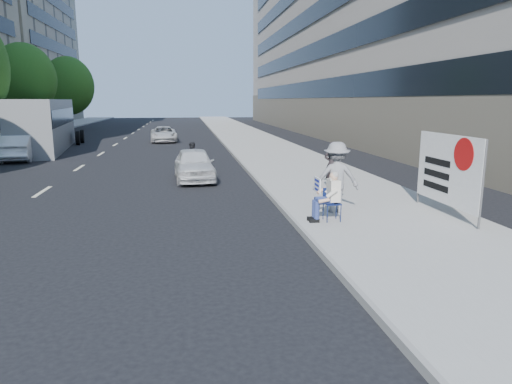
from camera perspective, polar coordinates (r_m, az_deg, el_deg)
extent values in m
plane|color=black|center=(9.80, -0.50, -7.97)|extent=(160.00, 160.00, 0.00)
cube|color=gray|center=(29.80, 1.57, 5.29)|extent=(5.00, 120.00, 0.15)
cube|color=#9F9589|center=(45.55, 15.99, 19.52)|extent=(14.00, 70.00, 20.00)
cylinder|color=#382616|center=(41.09, -26.56, 7.76)|extent=(0.30, 0.30, 2.97)
ellipsoid|color=#1A5216|center=(41.09, -27.00, 12.50)|extent=(4.80, 4.80, 5.52)
cylinder|color=#382616|center=(54.60, -22.14, 8.55)|extent=(0.30, 0.30, 2.62)
ellipsoid|color=#1A5216|center=(54.59, -22.42, 12.18)|extent=(5.40, 5.40, 6.21)
cylinder|color=navy|center=(11.86, 8.91, -2.76)|extent=(0.02, 0.02, 0.45)
cylinder|color=navy|center=(11.97, 10.55, -2.68)|extent=(0.02, 0.02, 0.45)
cylinder|color=navy|center=(12.19, 8.40, -2.36)|extent=(0.02, 0.02, 0.45)
cylinder|color=navy|center=(12.30, 10.00, -2.28)|extent=(0.02, 0.02, 0.45)
cube|color=navy|center=(12.03, 9.50, -1.41)|extent=(0.40, 0.40, 0.03)
cube|color=navy|center=(12.16, 9.25, -0.36)|extent=(0.40, 0.02, 0.40)
cylinder|color=navy|center=(11.85, 8.65, -1.15)|extent=(0.44, 0.17, 0.17)
cylinder|color=navy|center=(11.84, 7.60, -2.28)|extent=(0.14, 0.14, 0.46)
cube|color=black|center=(11.89, 7.29, -3.56)|extent=(0.26, 0.11, 0.10)
cylinder|color=navy|center=(12.04, 8.37, -0.95)|extent=(0.44, 0.17, 0.17)
cylinder|color=navy|center=(12.02, 7.34, -2.06)|extent=(0.14, 0.14, 0.46)
cube|color=black|center=(12.07, 7.03, -3.32)|extent=(0.26, 0.11, 0.10)
cube|color=beige|center=(11.96, 9.65, 0.21)|extent=(0.26, 0.42, 0.56)
sphere|color=tan|center=(11.90, 9.70, 1.95)|extent=(0.23, 0.23, 0.23)
ellipsoid|color=gray|center=(11.90, 9.80, 2.10)|extent=(0.22, 0.24, 0.19)
ellipsoid|color=gray|center=(11.88, 9.33, 1.61)|extent=(0.10, 0.14, 0.13)
cylinder|color=beige|center=(11.71, 9.45, -0.18)|extent=(0.30, 0.10, 0.25)
cylinder|color=tan|center=(11.68, 8.49, -1.08)|extent=(0.29, 0.09, 0.14)
cylinder|color=beige|center=(12.18, 8.95, 0.52)|extent=(0.26, 0.20, 0.32)
cylinder|color=tan|center=(12.29, 8.16, 0.17)|extent=(0.30, 0.21, 0.18)
cube|color=white|center=(12.39, 7.67, 0.89)|extent=(0.03, 0.55, 0.40)
imported|color=slate|center=(12.90, 9.99, 1.81)|extent=(1.38, 0.94, 1.98)
imported|color=black|center=(16.66, 9.48, 3.40)|extent=(0.72, 0.69, 1.65)
cylinder|color=#4C4C4C|center=(12.23, 26.47, 0.78)|extent=(0.06, 0.06, 2.20)
cylinder|color=#4C4C4C|center=(14.74, 19.82, 2.93)|extent=(0.06, 0.06, 2.20)
cube|color=silver|center=(13.43, 22.81, 2.59)|extent=(0.04, 3.00, 1.90)
cylinder|color=#A50C0C|center=(12.77, 24.52, 4.31)|extent=(0.01, 0.84, 0.84)
cube|color=black|center=(13.82, 21.70, 3.53)|extent=(0.01, 1.30, 0.18)
cube|color=black|center=(13.87, 21.59, 2.10)|extent=(0.01, 1.30, 0.18)
cube|color=black|center=(13.92, 21.49, 0.68)|extent=(0.01, 1.30, 0.18)
imported|color=silver|center=(19.00, -7.73, 3.47)|extent=(1.75, 3.95, 1.32)
imported|color=silver|center=(28.40, -27.46, 5.01)|extent=(2.10, 4.51, 1.43)
imported|color=silver|center=(37.09, -11.47, 7.09)|extent=(2.28, 4.46, 1.20)
cylinder|color=black|center=(19.99, -7.80, 2.88)|extent=(0.15, 0.65, 0.64)
cylinder|color=black|center=(21.38, -7.87, 3.42)|extent=(0.15, 0.65, 0.64)
cube|color=black|center=(20.65, -7.85, 3.79)|extent=(0.31, 1.21, 0.35)
imported|color=black|center=(20.53, -7.86, 4.20)|extent=(0.72, 0.57, 1.42)
cube|color=slate|center=(33.31, -24.93, 7.61)|extent=(4.04, 12.22, 3.30)
cube|color=black|center=(33.66, -27.11, 8.39)|extent=(1.55, 11.41, 1.00)
cube|color=black|center=(32.96, -22.87, 8.70)|extent=(1.55, 11.41, 1.00)
cube|color=black|center=(27.55, -28.44, 7.87)|extent=(2.39, 0.37, 1.00)
cylinder|color=black|center=(28.73, -24.77, 4.87)|extent=(0.38, 1.02, 1.00)
cylinder|color=black|center=(31.39, -28.19, 5.04)|extent=(0.38, 1.02, 1.00)
cylinder|color=black|center=(30.65, -23.76, 5.30)|extent=(0.38, 1.02, 1.00)
cylinder|color=black|center=(37.08, -25.18, 6.08)|extent=(0.38, 1.02, 1.00)
cylinder|color=black|center=(36.46, -21.39, 6.31)|extent=(0.38, 1.02, 1.00)
cylinder|color=black|center=(38.52, -24.56, 6.29)|extent=(0.38, 1.02, 1.00)
cylinder|color=black|center=(37.92, -20.91, 6.51)|extent=(0.38, 1.02, 1.00)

